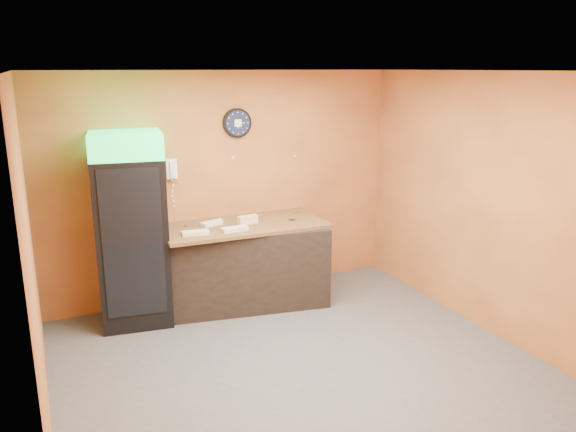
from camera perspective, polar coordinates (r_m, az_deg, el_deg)
floor at (r=5.77m, az=0.65°, el=-14.51°), size 4.50×4.50×0.00m
back_wall at (r=7.03m, az=-6.33°, el=3.05°), size 4.50×0.02×2.80m
left_wall at (r=4.76m, az=-24.66°, el=-4.02°), size 0.02×4.00×2.80m
right_wall at (r=6.49m, az=18.95°, el=1.32°), size 0.02×4.00×2.80m
ceiling at (r=5.03m, az=0.74°, el=14.54°), size 4.50×4.00×0.02m
beverage_cooler at (r=6.46m, az=-15.45°, el=-1.62°), size 0.85×0.86×2.16m
prep_counter at (r=6.90m, az=-4.49°, el=-5.01°), size 2.07×1.19×0.98m
wall_clock at (r=6.94m, az=-5.18°, el=9.40°), size 0.36×0.06×0.36m
wall_phone at (r=6.75m, az=-11.77°, el=4.71°), size 0.13×0.11×0.23m
butcher_paper at (r=6.75m, az=-4.58°, el=-0.94°), size 1.98×0.99×0.04m
sub_roll_stack at (r=6.71m, az=-4.11°, el=-0.39°), size 0.25×0.11×0.10m
wrapped_sandwich_left at (r=6.36m, az=-9.37°, el=-1.70°), size 0.31×0.16×0.04m
wrapped_sandwich_mid at (r=6.45m, az=-5.42°, el=-1.32°), size 0.31×0.14×0.04m
wrapped_sandwich_right at (r=6.73m, az=-7.62°, el=-0.71°), size 0.32×0.21×0.04m
kitchen_tool at (r=6.76m, az=-6.54°, el=-0.53°), size 0.06×0.06×0.06m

